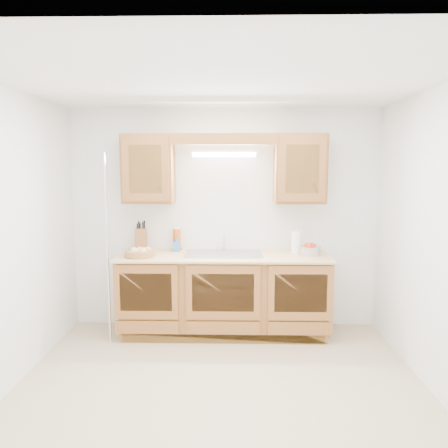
{
  "coord_description": "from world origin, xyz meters",
  "views": [
    {
      "loc": [
        0.1,
        -3.48,
        1.86
      ],
      "look_at": [
        0.01,
        0.85,
        1.28
      ],
      "focal_mm": 35.0,
      "sensor_mm": 36.0,
      "label": 1
    }
  ],
  "objects_px": {
    "knife_block": "(141,240)",
    "apple_bowl": "(309,249)",
    "paper_towel": "(297,243)",
    "fruit_basket": "(140,252)"
  },
  "relations": [
    {
      "from": "fruit_basket",
      "to": "apple_bowl",
      "type": "height_order",
      "value": "apple_bowl"
    },
    {
      "from": "knife_block",
      "to": "paper_towel",
      "type": "relative_size",
      "value": 1.24
    },
    {
      "from": "fruit_basket",
      "to": "paper_towel",
      "type": "xyz_separation_m",
      "value": [
        1.69,
        0.2,
        0.07
      ]
    },
    {
      "from": "knife_block",
      "to": "fruit_basket",
      "type": "bearing_deg",
      "value": -87.04
    },
    {
      "from": "knife_block",
      "to": "apple_bowl",
      "type": "bearing_deg",
      "value": -12.23
    },
    {
      "from": "knife_block",
      "to": "apple_bowl",
      "type": "distance_m",
      "value": 1.89
    },
    {
      "from": "paper_towel",
      "to": "apple_bowl",
      "type": "bearing_deg",
      "value": -27.62
    },
    {
      "from": "paper_towel",
      "to": "apple_bowl",
      "type": "distance_m",
      "value": 0.16
    },
    {
      "from": "apple_bowl",
      "to": "paper_towel",
      "type": "bearing_deg",
      "value": 152.38
    },
    {
      "from": "apple_bowl",
      "to": "fruit_basket",
      "type": "bearing_deg",
      "value": -175.94
    }
  ]
}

